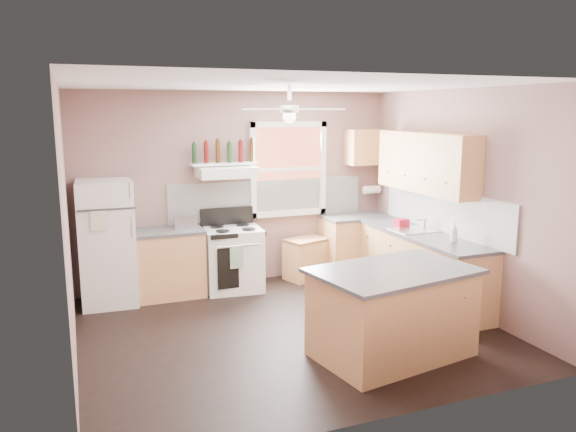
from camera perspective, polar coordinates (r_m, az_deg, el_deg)
name	(u,v)px	position (r m, az deg, el deg)	size (l,w,h in m)	color
floor	(289,330)	(6.46, 0.14, -11.50)	(4.50, 4.50, 0.00)	black
ceiling	(289,85)	(5.98, 0.15, 13.20)	(4.50, 4.50, 0.00)	white
wall_back	(237,188)	(7.97, -5.16, 2.81)	(4.50, 0.05, 2.70)	#7D5D57
wall_right	(462,200)	(7.21, 17.24, 1.53)	(0.05, 4.00, 2.70)	#7D5D57
wall_left	(64,228)	(5.67, -21.79, -1.14)	(0.05, 4.00, 2.70)	#7D5D57
backsplash_back	(268,199)	(8.10, -2.00, 1.71)	(2.90, 0.03, 0.55)	white
backsplash_right	(443,211)	(7.45, 15.51, 0.54)	(0.03, 2.60, 0.55)	white
window_view	(288,169)	(8.14, -0.01, 4.79)	(1.00, 0.02, 1.20)	brown
window_frame	(289,169)	(8.11, 0.06, 4.77)	(1.16, 0.07, 1.36)	white
refrigerator	(107,243)	(7.42, -17.88, -2.64)	(0.67, 0.65, 1.59)	white
base_cabinet_left	(168,264)	(7.62, -12.06, -4.82)	(0.90, 0.60, 0.86)	tan
counter_left	(167,231)	(7.52, -12.20, -1.52)	(0.92, 0.62, 0.04)	#424244
toaster	(185,221)	(7.56, -10.42, -0.52)	(0.28, 0.16, 0.18)	silver
stove	(233,259)	(7.74, -5.57, -4.39)	(0.75, 0.64, 0.86)	white
range_hood	(226,172)	(7.62, -6.29, 4.46)	(0.78, 0.50, 0.14)	white
bottle_shelf	(224,164)	(7.72, -6.53, 5.29)	(0.90, 0.26, 0.03)	white
cart	(306,259)	(8.24, 1.88, -4.35)	(0.60, 0.40, 0.60)	tan
base_cabinet_corner	(357,246)	(8.50, 6.99, -3.05)	(1.00, 0.60, 0.86)	tan
base_cabinet_right	(422,269)	(7.45, 13.45, -5.25)	(0.60, 2.20, 0.86)	tan
counter_corner	(357,217)	(8.41, 7.06, -0.07)	(1.02, 0.62, 0.04)	#424244
counter_right	(423,235)	(7.33, 13.54, -1.88)	(0.62, 2.22, 0.04)	#424244
sink	(414,231)	(7.49, 12.68, -1.46)	(0.55, 0.45, 0.03)	silver
faucet	(425,224)	(7.57, 13.71, -0.80)	(0.03, 0.03, 0.14)	silver
upper_cabinet_right	(426,162)	(7.44, 13.86, 5.31)	(0.33, 1.80, 0.76)	tan
upper_cabinet_corner	(367,147)	(8.49, 8.00, 6.96)	(0.60, 0.33, 0.52)	tan
paper_towel	(372,190)	(8.64, 8.49, 2.67)	(0.12, 0.12, 0.26)	white
island	(392,314)	(5.79, 10.54, -9.78)	(1.48, 0.94, 0.86)	tan
island_top	(394,271)	(5.65, 10.70, -5.50)	(1.57, 1.03, 0.04)	#424244
ceiling_fan_hub	(289,109)	(5.98, 0.15, 10.80)	(0.20, 0.20, 0.08)	white
soap_bottle	(454,233)	(6.91, 16.52, -1.63)	(0.09, 0.09, 0.23)	silver
red_caddy	(402,223)	(7.70, 11.47, -0.67)	(0.18, 0.12, 0.10)	#AB0E23
wine_bottles	(224,152)	(7.71, -6.51, 6.48)	(0.86, 0.06, 0.31)	#143819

